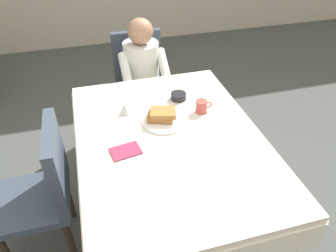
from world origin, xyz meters
The scene contains 14 objects.
ground_plane centered at (0.00, 0.00, 0.00)m, with size 14.00×14.00×0.00m, color #474C47.
dining_table_main centered at (0.00, 0.00, 0.65)m, with size 1.12×1.52×0.74m.
chair_diner centered at (0.04, 1.17, 0.53)m, with size 0.44×0.45×0.93m.
diner_person centered at (0.04, 1.01, 0.67)m, with size 0.40×0.43×1.12m.
chair_left_side centered at (-0.77, 0.00, 0.53)m, with size 0.45×0.44×0.93m.
plate_breakfast centered at (0.00, 0.16, 0.75)m, with size 0.28×0.28×0.02m, color white.
breakfast_stack centered at (-0.01, 0.17, 0.79)m, with size 0.21×0.17×0.07m.
cup_coffee centered at (0.27, 0.20, 0.78)m, with size 0.11×0.08×0.08m.
bowl_butter centered at (0.17, 0.40, 0.76)m, with size 0.11×0.11×0.04m, color black.
syrup_pitcher centered at (-0.22, 0.32, 0.78)m, with size 0.08×0.08×0.07m.
fork_left_of_plate centered at (-0.19, 0.14, 0.74)m, with size 0.18×0.01×0.01m, color silver.
knife_right_of_plate centered at (0.19, 0.14, 0.74)m, with size 0.20×0.01×0.01m, color silver.
spoon_near_edge centered at (0.01, -0.17, 0.74)m, with size 0.15×0.01×0.01m, color silver.
napkin_folded centered at (-0.28, -0.06, 0.74)m, with size 0.17×0.12×0.01m, color #8C2D4C.
Camera 1 is at (-0.41, -1.42, 1.96)m, focal length 33.97 mm.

